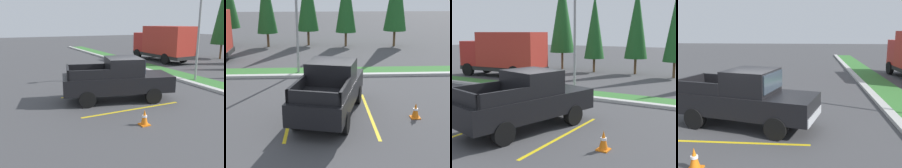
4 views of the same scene
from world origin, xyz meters
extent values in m
plane|color=#424244|center=(0.00, 0.00, 0.00)|extent=(120.00, 120.00, 0.00)
cube|color=yellow|center=(-1.71, -0.69, 0.00)|extent=(0.12, 4.80, 0.01)
cube|color=yellow|center=(1.39, -0.69, 0.00)|extent=(0.12, 4.80, 0.01)
cube|color=#B2B2AD|center=(0.00, 5.00, 0.07)|extent=(56.00, 0.40, 0.15)
cube|color=#387533|center=(0.00, 6.10, 0.03)|extent=(56.00, 1.80, 0.06)
cylinder|color=black|center=(-0.60, 1.03, 0.38)|extent=(0.46, 0.81, 0.76)
cylinder|color=black|center=(1.05, 0.60, 0.38)|extent=(0.46, 0.81, 0.76)
cylinder|color=black|center=(-1.37, -1.98, 0.38)|extent=(0.46, 0.81, 0.76)
cylinder|color=black|center=(0.28, -2.40, 0.38)|extent=(0.46, 0.81, 0.76)
cube|color=black|center=(-0.16, -0.69, 0.88)|extent=(3.14, 5.51, 0.76)
cube|color=black|center=(-0.09, -0.40, 1.68)|extent=(2.10, 1.99, 0.84)
cube|color=#2D3842|center=(0.12, 0.40, 1.73)|extent=(1.58, 0.46, 0.63)
cube|color=black|center=(-1.35, -1.88, 1.48)|extent=(0.57, 1.86, 0.44)
cube|color=black|center=(0.30, -2.30, 1.48)|extent=(0.57, 1.86, 0.44)
cube|color=black|center=(-0.75, -2.96, 1.48)|extent=(1.77, 0.55, 0.44)
cube|color=silver|center=(0.48, 1.78, 0.64)|extent=(1.79, 0.61, 0.28)
cylinder|color=gray|center=(-1.82, 5.90, 3.53)|extent=(0.14, 0.14, 7.05)
cylinder|color=brown|center=(-8.52, 15.68, 0.78)|extent=(0.20, 0.20, 1.55)
cylinder|color=brown|center=(-4.98, 15.06, 0.59)|extent=(0.20, 0.20, 1.18)
cone|color=#1E5623|center=(-4.98, 15.06, 3.86)|extent=(1.70, 1.70, 5.36)
cylinder|color=brown|center=(-1.57, 15.70, 0.64)|extent=(0.20, 0.20, 1.28)
cylinder|color=brown|center=(1.66, 14.98, 0.61)|extent=(0.20, 0.20, 1.22)
cylinder|color=brown|center=(5.82, 14.79, 0.67)|extent=(0.20, 0.20, 1.34)
cube|color=orange|center=(3.07, -1.19, 0.02)|extent=(0.36, 0.36, 0.04)
cone|color=orange|center=(3.07, -1.19, 0.32)|extent=(0.28, 0.28, 0.56)
cylinder|color=white|center=(3.07, -1.19, 0.35)|extent=(0.19, 0.19, 0.07)
camera|label=1|loc=(10.48, -6.07, 3.71)|focal=40.50mm
camera|label=2|loc=(-0.48, -12.33, 4.72)|focal=51.12mm
camera|label=3|loc=(6.63, -9.41, 3.46)|focal=50.82mm
camera|label=4|loc=(9.01, 1.69, 3.46)|focal=42.63mm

